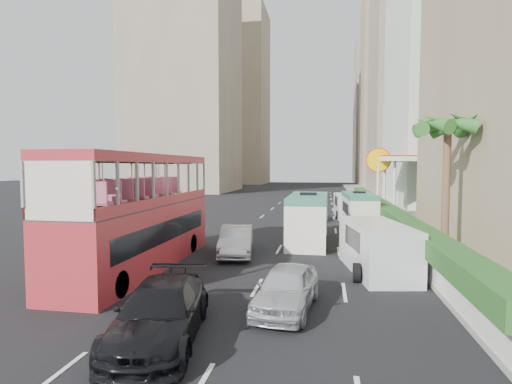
% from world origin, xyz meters
% --- Properties ---
extents(ground_plane, '(200.00, 200.00, 0.00)m').
position_xyz_m(ground_plane, '(0.00, 0.00, 0.00)').
color(ground_plane, black).
rests_on(ground_plane, ground).
extents(double_decker_bus, '(2.50, 11.00, 5.06)m').
position_xyz_m(double_decker_bus, '(-6.00, 0.00, 2.53)').
color(double_decker_bus, '#B42A31').
rests_on(double_decker_bus, ground).
extents(car_silver_lane_a, '(2.28, 4.72, 1.49)m').
position_xyz_m(car_silver_lane_a, '(-2.38, 3.24, 0.00)').
color(car_silver_lane_a, silver).
rests_on(car_silver_lane_a, ground).
extents(car_silver_lane_b, '(2.11, 4.27, 1.40)m').
position_xyz_m(car_silver_lane_b, '(0.92, -4.11, 0.00)').
color(car_silver_lane_b, silver).
rests_on(car_silver_lane_b, ground).
extents(car_black, '(2.87, 5.35, 1.47)m').
position_xyz_m(car_black, '(-2.09, -6.92, 0.00)').
color(car_black, black).
rests_on(car_black, ground).
extents(van_asset, '(2.80, 4.64, 1.20)m').
position_xyz_m(van_asset, '(0.99, 18.07, 0.00)').
color(van_asset, silver).
rests_on(van_asset, ground).
extents(minibus_near, '(2.23, 6.48, 2.86)m').
position_xyz_m(minibus_near, '(1.09, 7.15, 1.43)').
color(minibus_near, silver).
rests_on(minibus_near, ground).
extents(minibus_far, '(2.31, 5.95, 2.59)m').
position_xyz_m(minibus_far, '(4.48, 13.54, 1.29)').
color(minibus_far, silver).
rests_on(minibus_far, ground).
extents(panel_van_near, '(2.99, 5.54, 2.10)m').
position_xyz_m(panel_van_near, '(4.27, 1.04, 1.05)').
color(panel_van_near, silver).
rests_on(panel_van_near, ground).
extents(panel_van_far, '(2.37, 5.23, 2.04)m').
position_xyz_m(panel_van_far, '(4.01, 20.07, 1.02)').
color(panel_van_far, silver).
rests_on(panel_van_far, ground).
extents(sidewalk, '(6.00, 120.00, 0.18)m').
position_xyz_m(sidewalk, '(9.00, 25.00, 0.09)').
color(sidewalk, '#99968C').
rests_on(sidewalk, ground).
extents(kerb_wall, '(0.30, 44.00, 1.00)m').
position_xyz_m(kerb_wall, '(6.20, 14.00, 0.68)').
color(kerb_wall, silver).
rests_on(kerb_wall, sidewalk).
extents(hedge, '(1.10, 44.00, 0.70)m').
position_xyz_m(hedge, '(6.20, 14.00, 1.53)').
color(hedge, '#2D6626').
rests_on(hedge, kerb_wall).
extents(palm_tree, '(0.36, 0.36, 6.40)m').
position_xyz_m(palm_tree, '(7.80, 4.00, 3.38)').
color(palm_tree, brown).
rests_on(palm_tree, sidewalk).
extents(shell_station, '(6.50, 8.00, 5.50)m').
position_xyz_m(shell_station, '(10.00, 23.00, 2.75)').
color(shell_station, silver).
rests_on(shell_station, ground).
extents(tower_mid, '(16.00, 16.00, 50.00)m').
position_xyz_m(tower_mid, '(18.00, 58.00, 25.00)').
color(tower_mid, gray).
rests_on(tower_mid, ground).
extents(tower_far_a, '(14.00, 14.00, 44.00)m').
position_xyz_m(tower_far_a, '(17.00, 82.00, 22.00)').
color(tower_far_a, tan).
rests_on(tower_far_a, ground).
extents(tower_far_b, '(14.00, 14.00, 40.00)m').
position_xyz_m(tower_far_b, '(17.00, 104.00, 20.00)').
color(tower_far_b, gray).
rests_on(tower_far_b, ground).
extents(tower_left_a, '(18.00, 18.00, 52.00)m').
position_xyz_m(tower_left_a, '(-24.00, 55.00, 26.00)').
color(tower_left_a, gray).
rests_on(tower_left_a, ground).
extents(tower_left_b, '(16.00, 16.00, 46.00)m').
position_xyz_m(tower_left_b, '(-22.00, 90.00, 23.00)').
color(tower_left_b, tan).
rests_on(tower_left_b, ground).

